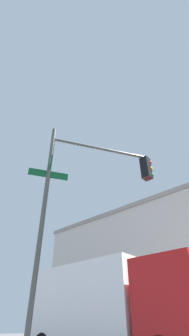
# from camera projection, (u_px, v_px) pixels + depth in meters

# --- Properties ---
(traffic_signal_near) EXTENTS (2.18, 3.46, 6.42)m
(traffic_signal_near) POSITION_uv_depth(u_px,v_px,m) (95.00, 187.00, 6.80)
(traffic_signal_near) COLOR #474C47
(traffic_signal_near) RESTS_ON ground_plane
(building_stucco) EXTENTS (18.70, 20.52, 11.40)m
(building_stucco) POSITION_uv_depth(u_px,v_px,m) (166.00, 281.00, 27.86)
(building_stucco) COLOR #BCB7AD
(building_stucco) RESTS_ON ground_plane
(box_truck_second) EXTENTS (7.92, 2.51, 3.44)m
(box_truck_second) POSITION_uv_depth(u_px,v_px,m) (110.00, 305.00, 9.31)
(box_truck_second) COLOR #B21919
(box_truck_second) RESTS_ON ground_plane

